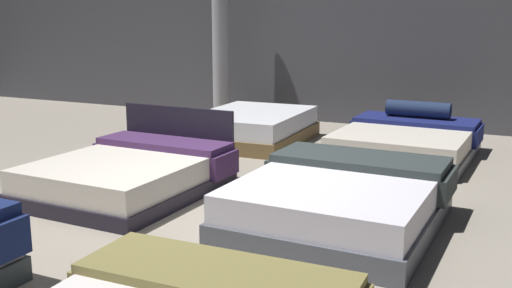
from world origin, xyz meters
The scene contains 7 objects.
ground_plane centered at (0.00, 0.00, -0.01)m, with size 18.00×18.00×0.02m, color gray.
showroom_back_wall centered at (0.00, 5.34, 1.75)m, with size 18.00×0.06×3.50m, color #47474C.
bed_2 centered at (-1.16, 0.32, 0.21)m, with size 1.67×1.98×0.80m.
bed_3 centered at (1.14, 0.29, 0.24)m, with size 1.73×2.02×0.52m.
bed_4 centered at (-1.12, 3.20, 0.22)m, with size 1.52×1.98×0.46m.
bed_5 centered at (1.12, 3.24, 0.21)m, with size 1.75×2.10×0.66m.
support_pillar centered at (-2.49, 4.72, 1.75)m, with size 0.29×0.29×3.50m, color #99999E.
Camera 1 is at (2.60, -4.50, 1.81)m, focal length 41.27 mm.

